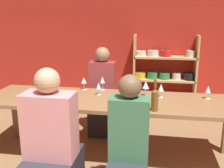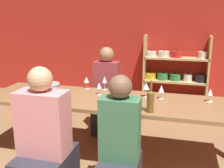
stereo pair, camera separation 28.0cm
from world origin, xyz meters
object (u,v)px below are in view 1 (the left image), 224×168
dining_table (111,105)px  person_far_a (103,101)px  wine_glass_red_b (146,86)px  person_near_a (129,155)px  mixing_bowl (47,89)px  wine_glass_white_a (99,86)px  shelf_unit (163,77)px  wine_glass_empty_b (208,90)px  person_near_b (52,153)px  wine_bottle_green (155,99)px  wine_glass_red_c (161,88)px  wine_glass_empty_a (102,80)px  wine_glass_red_a (84,81)px

dining_table → person_far_a: bearing=108.6°
wine_glass_red_b → person_near_a: 0.98m
mixing_bowl → wine_glass_white_a: bearing=7.4°
shelf_unit → person_far_a: shelf_unit is taller
person_far_a → mixing_bowl: bearing=48.2°
mixing_bowl → wine_glass_empty_b: size_ratio=1.76×
shelf_unit → person_near_b: size_ratio=1.06×
wine_bottle_green → wine_glass_red_c: bearing=81.6°
wine_glass_red_c → person_near_b: (-0.97, -0.95, -0.40)m
wine_glass_empty_a → person_near_b: 1.24m
wine_glass_empty_a → wine_glass_red_c: bearing=-14.8°
wine_glass_empty_a → wine_glass_empty_b: wine_glass_empty_a is taller
wine_bottle_green → dining_table: bearing=147.9°
wine_glass_empty_a → wine_glass_red_c: (0.73, -0.19, -0.02)m
dining_table → mixing_bowl: bearing=176.0°
wine_glass_empty_a → wine_glass_red_a: bearing=-174.2°
wine_glass_white_a → person_near_b: (-0.24, -0.93, -0.39)m
dining_table → person_near_a: bearing=-68.1°
shelf_unit → mixing_bowl: 2.61m
mixing_bowl → person_near_a: size_ratio=0.22×
wine_glass_empty_a → person_far_a: 0.52m
shelf_unit → wine_glass_red_b: (-0.27, -2.02, 0.36)m
mixing_bowl → person_near_b: person_near_b is taller
wine_glass_empty_a → wine_glass_red_b: wine_glass_empty_a is taller
wine_glass_empty_b → wine_glass_white_a: bearing=-177.7°
wine_glass_red_b → person_far_a: (-0.62, 0.50, -0.39)m
mixing_bowl → wine_glass_empty_a: size_ratio=1.50×
wine_glass_red_b → person_near_b: (-0.79, -0.97, -0.41)m
wine_glass_white_a → wine_glass_red_a: 0.30m
shelf_unit → wine_glass_red_b: shelf_unit is taller
wine_glass_red_c → person_near_b: 1.42m
wine_glass_red_a → person_far_a: size_ratio=0.13×
mixing_bowl → person_near_a: (1.07, -0.76, -0.35)m
wine_glass_empty_b → wine_glass_red_b: 0.70m
dining_table → wine_glass_white_a: bearing=141.3°
dining_table → wine_glass_red_b: size_ratio=16.77×
wine_glass_empty_a → wine_glass_white_a: size_ratio=1.15×
dining_table → wine_glass_red_c: (0.56, 0.16, 0.19)m
wine_glass_empty_b → mixing_bowl: bearing=-176.0°
wine_bottle_green → wine_glass_white_a: size_ratio=2.09×
wine_glass_empty_a → wine_glass_white_a: wine_glass_empty_a is taller
wine_glass_red_c → person_far_a: (-0.79, 0.52, -0.38)m
wine_glass_red_b → person_far_a: size_ratio=0.14×
mixing_bowl → wine_bottle_green: size_ratio=0.83×
wine_glass_empty_a → wine_glass_white_a: (-0.00, -0.22, -0.02)m
wine_bottle_green → person_near_a: (-0.21, -0.39, -0.41)m
wine_glass_empty_b → person_near_b: person_near_b is taller
shelf_unit → wine_glass_red_c: size_ratio=8.23×
wine_glass_red_c → mixing_bowl: bearing=-175.6°
wine_glass_empty_a → wine_glass_red_b: 0.58m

